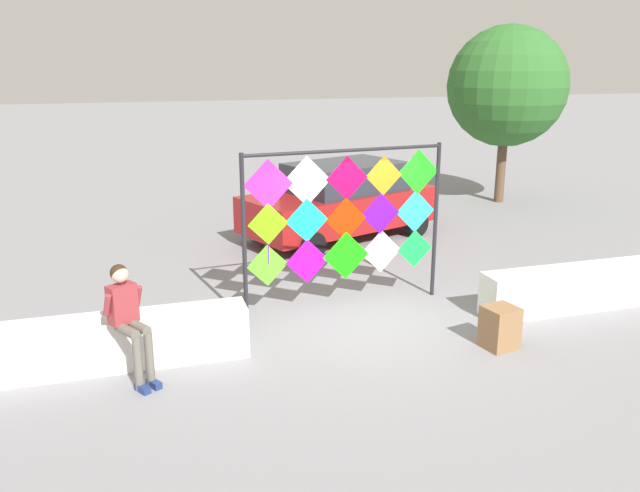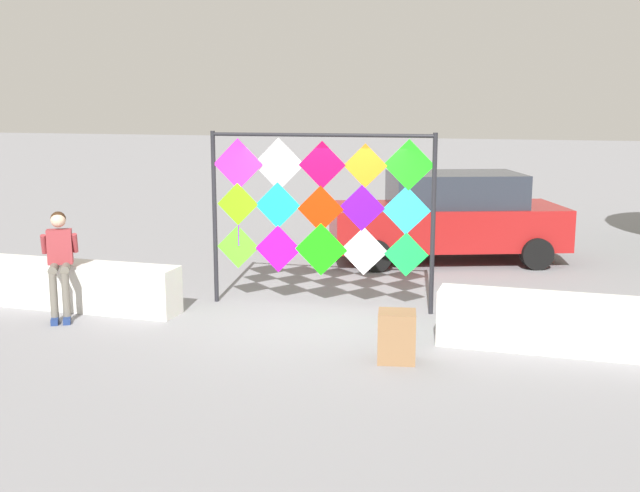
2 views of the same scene
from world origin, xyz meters
The scene contains 8 objects.
ground centered at (0.00, 0.00, 0.00)m, with size 120.00×120.00×0.00m, color gray.
plaza_ledge_left centered at (-3.89, -0.46, 0.37)m, with size 3.81×0.55×0.74m, color silver.
plaza_ledge_right centered at (3.89, -0.46, 0.37)m, with size 3.81×0.55×0.74m, color silver.
kite_display_rack centered at (-0.06, 0.72, 1.66)m, with size 3.51×0.33×2.74m.
seated_vendor centered at (-3.59, -0.96, 0.94)m, with size 0.67×0.77×1.59m.
parked_car centered at (1.34, 5.03, 0.91)m, with size 5.01×3.47×1.79m.
cardboard_box_large centered at (1.60, -1.46, 0.32)m, with size 0.46×0.44×0.63m, color olive.
tree_palm_like centered at (7.18, 7.55, 3.31)m, with size 3.42×3.42×5.07m.
Camera 1 is at (-3.48, -9.07, 4.09)m, focal length 36.28 mm.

